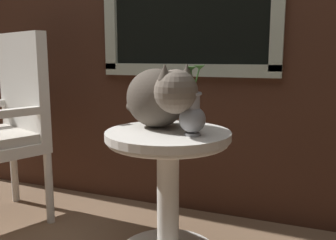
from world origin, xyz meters
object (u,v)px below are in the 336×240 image
at_px(cat, 160,97).
at_px(pewter_vase_with_ivy, 192,114).
at_px(wicker_chair, 2,123).
at_px(wicker_side_table, 168,175).

bearing_deg(cat, pewter_vase_with_ivy, -26.98).
bearing_deg(wicker_chair, cat, -0.41).
bearing_deg(wicker_side_table, cat, 140.14).
height_order(wicker_chair, cat, wicker_chair).
bearing_deg(cat, wicker_chair, 179.59).
bearing_deg(pewter_vase_with_ivy, wicker_side_table, 160.64).
bearing_deg(pewter_vase_with_ivy, cat, 153.02).
xyz_separation_m(wicker_chair, cat, (0.96, -0.01, 0.18)).
distance_m(wicker_chair, pewter_vase_with_ivy, 1.16).
height_order(wicker_side_table, cat, cat).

